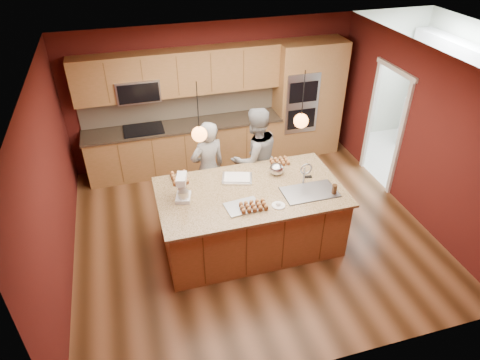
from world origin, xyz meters
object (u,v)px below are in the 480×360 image
object	(u,v)px
person_left	(208,168)
person_right	(255,158)
stand_mixer	(182,189)
mixing_bowl	(277,169)
island	(251,217)

from	to	relation	value
person_left	person_right	size ratio (longest dim) A/B	0.93
person_left	stand_mixer	xyz separation A→B (m)	(-0.55, -0.92, 0.32)
person_right	mixing_bowl	xyz separation A→B (m)	(0.12, -0.68, 0.18)
person_right	stand_mixer	size ratio (longest dim) A/B	4.72
island	stand_mixer	size ratio (longest dim) A/B	7.08
person_right	stand_mixer	distance (m)	1.65
person_left	mixing_bowl	size ratio (longest dim) A/B	7.43
island	person_left	xyz separation A→B (m)	(-0.43, 1.00, 0.33)
island	person_right	world-z (taller)	person_right
person_left	stand_mixer	size ratio (longest dim) A/B	4.39
person_left	person_right	xyz separation A→B (m)	(0.80, 0.00, 0.06)
person_right	mixing_bowl	size ratio (longest dim) A/B	7.97
island	mixing_bowl	xyz separation A→B (m)	(0.50, 0.32, 0.57)
island	person_right	bearing A→B (deg)	69.58
island	person_left	size ratio (longest dim) A/B	1.61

